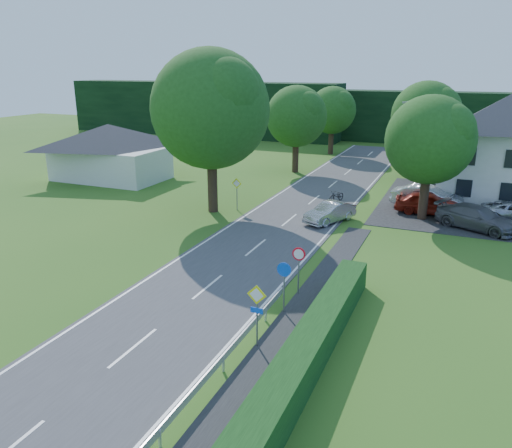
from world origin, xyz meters
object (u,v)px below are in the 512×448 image
at_px(moving_car, 330,212).
at_px(parked_car_red, 428,203).
at_px(motorcycle, 336,196).
at_px(parked_car_grey, 477,218).
at_px(streetlight, 424,151).
at_px(parasol, 486,190).
at_px(parked_car_silver_a, 427,197).

relative_size(moving_car, parked_car_red, 0.89).
bearing_deg(motorcycle, parked_car_grey, 3.69).
distance_m(moving_car, motorcycle, 5.49).
distance_m(moving_car, parked_car_red, 7.68).
xyz_separation_m(streetlight, moving_car, (-5.36, -5.31, -3.74)).
height_order(motorcycle, parked_car_red, parked_car_red).
height_order(streetlight, motorcycle, streetlight).
distance_m(motorcycle, parked_car_grey, 10.69).
relative_size(parked_car_red, parasol, 2.25).
bearing_deg(parasol, motorcycle, -155.66).
bearing_deg(parked_car_red, moving_car, 125.91).
distance_m(parked_car_red, parasol, 6.80).
bearing_deg(moving_car, motorcycle, 124.20).
relative_size(streetlight, parked_car_silver_a, 1.55).
distance_m(moving_car, parasol, 14.33).
bearing_deg(moving_car, parked_car_red, 62.89).
xyz_separation_m(motorcycle, parked_car_silver_a, (6.71, 0.91, 0.36)).
distance_m(streetlight, moving_car, 8.43).
bearing_deg(streetlight, parked_car_grey, -37.88).
xyz_separation_m(moving_car, motorcycle, (-0.90, 5.41, -0.19)).
relative_size(motorcycle, parked_car_red, 0.40).
bearing_deg(motorcycle, parked_car_red, 15.44).
relative_size(parked_car_silver_a, parked_car_grey, 0.97).
height_order(motorcycle, parked_car_grey, parked_car_grey).
distance_m(streetlight, parked_car_silver_a, 3.74).
height_order(motorcycle, parasol, parasol).
height_order(streetlight, parked_car_silver_a, streetlight).
relative_size(parked_car_red, parked_car_grey, 0.87).
bearing_deg(motorcycle, parasol, 45.25).
distance_m(streetlight, parasol, 7.63).
bearing_deg(parked_car_grey, moving_car, 128.95).
xyz_separation_m(moving_car, parasol, (9.95, 10.31, 0.25)).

